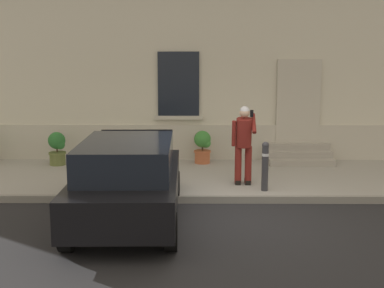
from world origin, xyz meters
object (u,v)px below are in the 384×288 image
at_px(planter_olive, 57,148).
at_px(planter_charcoal, 130,147).
at_px(bollard_near_person, 265,164).
at_px(hatchback_car_black, 128,179).
at_px(planter_terracotta, 203,146).
at_px(person_on_phone, 244,140).

distance_m(planter_olive, planter_charcoal, 1.88).
bearing_deg(bollard_near_person, hatchback_car_black, -148.64).
xyz_separation_m(planter_charcoal, planter_terracotta, (1.88, 0.19, 0.00)).
height_order(bollard_near_person, person_on_phone, person_on_phone).
xyz_separation_m(hatchback_car_black, planter_terracotta, (1.38, 4.36, -0.18)).
xyz_separation_m(planter_olive, planter_terracotta, (3.76, 0.26, 0.00)).
height_order(planter_olive, planter_terracotta, same).
distance_m(bollard_near_person, planter_olive, 5.61).
relative_size(person_on_phone, planter_charcoal, 2.03).
bearing_deg(planter_charcoal, planter_terracotta, 5.85).
distance_m(bollard_near_person, person_on_phone, 0.76).
bearing_deg(planter_charcoal, person_on_phone, -37.32).
height_order(hatchback_car_black, planter_terracotta, hatchback_car_black).
xyz_separation_m(bollard_near_person, planter_charcoal, (-3.15, 2.55, -0.11)).
relative_size(bollard_near_person, planter_terracotta, 1.22).
relative_size(hatchback_car_black, planter_terracotta, 4.77).
xyz_separation_m(hatchback_car_black, planter_olive, (-2.38, 4.10, -0.18)).
bearing_deg(hatchback_car_black, bollard_near_person, 31.36).
bearing_deg(planter_charcoal, hatchback_car_black, -83.15).
bearing_deg(planter_olive, hatchback_car_black, -59.89).
bearing_deg(hatchback_car_black, planter_terracotta, 72.45).
bearing_deg(person_on_phone, hatchback_car_black, -131.90).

